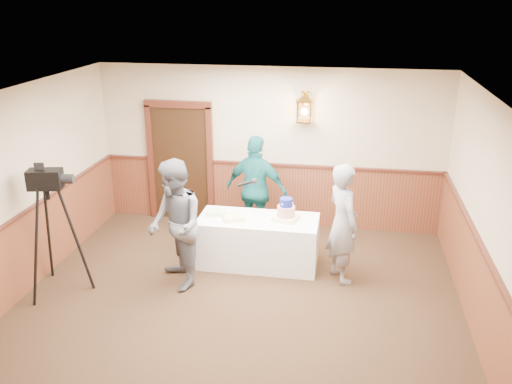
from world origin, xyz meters
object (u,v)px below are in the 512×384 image
baker (343,223)px  sheet_cake_green (217,212)px  display_table (258,241)px  sheet_cake_yellow (233,218)px  tv_camera_rig (54,238)px  interviewer (175,225)px  assistant_p (256,190)px  tiered_cake (286,211)px

baker → sheet_cake_green: bearing=49.9°
display_table → sheet_cake_yellow: size_ratio=5.92×
sheet_cake_green → tv_camera_rig: size_ratio=0.16×
interviewer → tv_camera_rig: interviewer is taller
baker → assistant_p: 1.78m
sheet_cake_yellow → interviewer: 0.99m
tiered_cake → sheet_cake_green: (-1.07, 0.03, -0.10)m
sheet_cake_green → sheet_cake_yellow: bearing=-28.9°
interviewer → sheet_cake_yellow: bearing=104.6°
sheet_cake_green → baker: 1.94m
tiered_cake → interviewer: (-1.44, -0.86, 0.04)m
display_table → baker: size_ratio=1.02×
sheet_cake_green → assistant_p: bearing=56.9°
display_table → assistant_p: assistant_p is taller
sheet_cake_green → tiered_cake: bearing=-1.7°
sheet_cake_yellow → sheet_cake_green: (-0.29, 0.16, 0.00)m
baker → display_table: bearing=47.5°
baker → assistant_p: bearing=22.4°
display_table → sheet_cake_green: size_ratio=6.25×
tiered_cake → assistant_p: assistant_p is taller
tiered_cake → assistant_p: bearing=126.6°
baker → tv_camera_rig: bearing=73.6°
assistant_p → sheet_cake_green: bearing=70.8°
tiered_cake → sheet_cake_green: tiered_cake is taller
sheet_cake_yellow → baker: (1.62, -0.16, 0.10)m
tiered_cake → baker: size_ratio=0.24×
tv_camera_rig → display_table: bearing=12.7°
tiered_cake → display_table: bearing=-176.5°
display_table → baker: 1.38m
baker → assistant_p: assistant_p is taller
sheet_cake_yellow → assistant_p: size_ratio=0.17×
display_table → interviewer: (-1.02, -0.83, 0.55)m
display_table → tv_camera_rig: (-2.63, -1.24, 0.42)m
display_table → assistant_p: (-0.17, 0.81, 0.53)m
sheet_cake_yellow → sheet_cake_green: 0.34m
tiered_cake → tv_camera_rig: bearing=-157.3°
sheet_cake_green → interviewer: 0.97m
interviewer → display_table: bearing=96.2°
display_table → tv_camera_rig: size_ratio=1.01×
sheet_cake_green → display_table: bearing=-4.9°
tv_camera_rig → assistant_p: bearing=27.2°
interviewer → baker: (2.28, 0.57, -0.05)m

